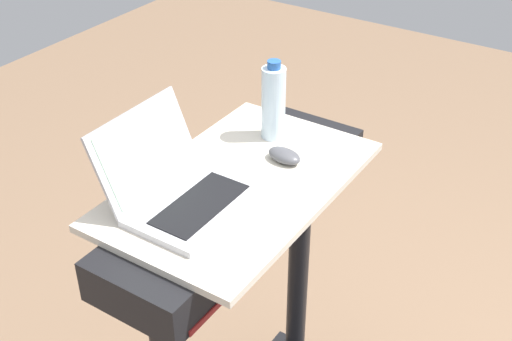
# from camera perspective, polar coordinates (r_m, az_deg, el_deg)

# --- Properties ---
(desk_board) EXTENTS (0.75, 0.46, 0.02)m
(desk_board) POSITION_cam_1_polar(r_m,az_deg,el_deg) (1.73, -1.39, -1.17)
(desk_board) COLOR beige
(desk_board) RESTS_ON treadmill_base
(laptop) EXTENTS (0.31, 0.30, 0.22)m
(laptop) POSITION_cam_1_polar(r_m,az_deg,el_deg) (1.63, -6.62, -1.42)
(laptop) COLOR #B7B7BC
(laptop) RESTS_ON desk_board
(computer_mouse) EXTENTS (0.07, 0.11, 0.03)m
(computer_mouse) POSITION_cam_1_polar(r_m,az_deg,el_deg) (1.80, 2.44, 1.28)
(computer_mouse) COLOR #4C4C51
(computer_mouse) RESTS_ON desk_board
(water_bottle) EXTENTS (0.07, 0.07, 0.23)m
(water_bottle) POSITION_cam_1_polar(r_m,az_deg,el_deg) (1.87, 1.50, 5.86)
(water_bottle) COLOR silver
(water_bottle) RESTS_ON desk_board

